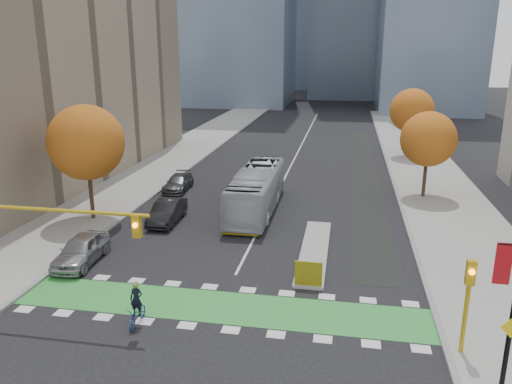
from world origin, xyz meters
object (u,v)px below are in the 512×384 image
at_px(parked_car_a, 81,250).
at_px(tree_east_near, 428,139).
at_px(tree_west, 86,143).
at_px(bus, 256,190).
at_px(traffic_signal_west, 33,231).
at_px(cyclist, 137,311).
at_px(parked_car_b, 167,212).
at_px(tree_east_far, 412,111).
at_px(hazard_board, 308,274).
at_px(traffic_signal_east, 468,293).
at_px(parked_car_c, 178,183).

bearing_deg(parked_car_a, tree_east_near, 35.94).
distance_m(tree_west, bus, 12.53).
xyz_separation_m(traffic_signal_west, cyclist, (4.75, -0.17, -3.36)).
bearing_deg(parked_car_a, parked_car_b, 69.31).
xyz_separation_m(bus, parked_car_a, (-8.12, -11.16, -0.83)).
distance_m(tree_east_far, traffic_signal_west, 43.61).
relative_size(tree_east_far, cyclist, 3.76).
distance_m(hazard_board, traffic_signal_east, 8.26).
height_order(tree_east_near, traffic_signal_east, tree_east_near).
relative_size(hazard_board, parked_car_b, 0.30).
xyz_separation_m(parked_car_b, parked_car_c, (-1.93, 8.00, -0.12)).
xyz_separation_m(hazard_board, parked_car_c, (-12.54, 16.32, -0.14)).
distance_m(traffic_signal_east, cyclist, 13.83).
distance_m(hazard_board, parked_car_c, 20.58).
bearing_deg(traffic_signal_east, bus, 124.32).
height_order(tree_west, tree_east_far, tree_west).
relative_size(tree_east_far, traffic_signal_west, 0.90).
bearing_deg(parked_car_c, traffic_signal_west, -90.28).
height_order(tree_west, traffic_signal_west, tree_west).
bearing_deg(hazard_board, parked_car_c, 127.55).
xyz_separation_m(tree_east_far, bus, (-13.38, -21.84, -3.61)).
distance_m(tree_east_near, traffic_signal_west, 30.08).
relative_size(tree_west, parked_car_a, 1.74).
height_order(tree_east_near, parked_car_a, tree_east_near).
bearing_deg(tree_east_near, hazard_board, -114.20).
bearing_deg(cyclist, bus, 81.13).
distance_m(traffic_signal_east, parked_car_a, 20.35).
relative_size(traffic_signal_west, parked_car_b, 1.80).
relative_size(tree_west, parked_car_c, 1.80).
bearing_deg(parked_car_b, tree_east_near, 25.11).
height_order(tree_east_near, tree_east_far, tree_east_far).
distance_m(tree_west, tree_east_far, 35.73).
relative_size(tree_east_far, parked_car_a, 1.62).
bearing_deg(tree_east_near, parked_car_a, -141.01).
xyz_separation_m(hazard_board, traffic_signal_east, (6.50, -4.71, 1.93)).
relative_size(parked_car_a, parked_car_c, 1.04).
bearing_deg(hazard_board, bus, 112.18).
height_order(tree_west, cyclist, tree_west).
relative_size(hazard_board, tree_east_far, 0.18).
bearing_deg(tree_east_near, traffic_signal_west, -131.52).
bearing_deg(cyclist, traffic_signal_east, -0.37).
bearing_deg(tree_east_far, bus, -121.49).
distance_m(tree_west, traffic_signal_east, 25.90).
relative_size(tree_east_near, cyclist, 3.48).
bearing_deg(traffic_signal_east, tree_east_near, 86.19).
relative_size(traffic_signal_west, parked_car_a, 1.80).
height_order(tree_west, tree_east_near, tree_west).
height_order(parked_car_a, parked_car_c, parked_car_a).
bearing_deg(hazard_board, parked_car_a, 176.48).
bearing_deg(traffic_signal_east, tree_east_far, 87.03).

